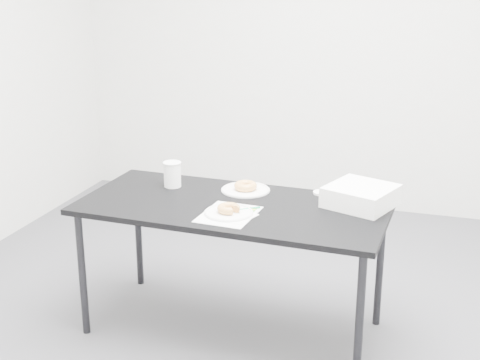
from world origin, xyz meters
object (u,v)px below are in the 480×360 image
(pen, at_px, (246,209))
(plate_near, at_px, (229,213))
(table, at_px, (233,214))
(plate_far, at_px, (246,190))
(scorecard, at_px, (229,214))
(bakery_box, at_px, (361,196))
(donut_far, at_px, (246,186))
(donut_near, at_px, (229,208))
(coffee_cup, at_px, (172,174))

(pen, relative_size, plate_near, 0.61)
(table, xyz_separation_m, plate_near, (0.02, -0.13, 0.06))
(plate_near, height_order, plate_far, plate_near)
(scorecard, relative_size, bakery_box, 1.03)
(scorecard, bearing_deg, donut_far, 98.14)
(donut_far, bearing_deg, donut_near, -85.90)
(table, xyz_separation_m, bakery_box, (0.60, 0.17, 0.10))
(donut_far, xyz_separation_m, coffee_cup, (-0.39, -0.05, 0.04))
(coffee_cup, bearing_deg, plate_near, -35.80)
(plate_near, bearing_deg, plate_far, 94.10)
(coffee_cup, bearing_deg, plate_far, 7.42)
(donut_near, xyz_separation_m, coffee_cup, (-0.42, 0.30, 0.04))
(table, xyz_separation_m, scorecard, (0.03, -0.14, 0.05))
(plate_near, xyz_separation_m, coffee_cup, (-0.42, 0.30, 0.06))
(plate_near, relative_size, donut_near, 2.13)
(table, relative_size, pen, 10.74)
(plate_far, height_order, coffee_cup, coffee_cup)
(plate_near, relative_size, bakery_box, 0.78)
(pen, distance_m, plate_far, 0.30)
(pen, xyz_separation_m, donut_near, (-0.07, -0.07, 0.02))
(scorecard, xyz_separation_m, plate_far, (-0.03, 0.36, 0.00))
(table, relative_size, plate_far, 6.03)
(table, height_order, plate_far, plate_far)
(donut_far, bearing_deg, coffee_cup, -172.58)
(pen, height_order, plate_near, pen)
(plate_near, height_order, coffee_cup, coffee_cup)
(plate_far, height_order, donut_far, donut_far)
(plate_near, height_order, bakery_box, bakery_box)
(plate_near, relative_size, plate_far, 0.92)
(pen, bearing_deg, table, 105.01)
(pen, bearing_deg, scorecard, -168.16)
(table, bearing_deg, scorecard, -77.31)
(scorecard, height_order, coffee_cup, coffee_cup)
(scorecard, bearing_deg, bakery_box, 32.49)
(pen, height_order, coffee_cup, coffee_cup)
(scorecard, bearing_deg, table, 104.40)
(pen, relative_size, bakery_box, 0.48)
(scorecard, distance_m, plate_far, 0.36)
(table, height_order, plate_near, plate_near)
(pen, xyz_separation_m, bakery_box, (0.51, 0.24, 0.04))
(scorecard, relative_size, donut_far, 2.57)
(table, distance_m, plate_near, 0.15)
(donut_far, xyz_separation_m, bakery_box, (0.60, -0.04, 0.02))
(table, bearing_deg, donut_near, -77.63)
(pen, distance_m, coffee_cup, 0.54)
(plate_far, bearing_deg, scorecard, -85.62)
(scorecard, bearing_deg, pen, 54.84)
(plate_near, distance_m, coffee_cup, 0.52)
(table, xyz_separation_m, donut_far, (-0.00, 0.22, 0.08))
(scorecard, xyz_separation_m, plate_near, (-0.00, 0.01, 0.00))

